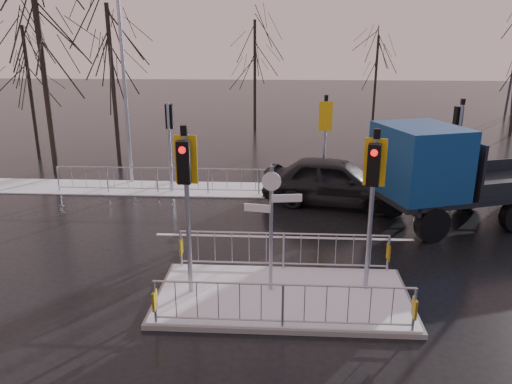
# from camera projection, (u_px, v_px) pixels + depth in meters

# --- Properties ---
(ground) EXTENTS (120.00, 120.00, 0.00)m
(ground) POSITION_uv_depth(u_px,v_px,m) (283.00, 299.00, 11.88)
(ground) COLOR black
(ground) RESTS_ON ground
(snow_verge) EXTENTS (30.00, 2.00, 0.04)m
(snow_verge) POSITION_uv_depth(u_px,v_px,m) (284.00, 191.00, 20.06)
(snow_verge) COLOR white
(snow_verge) RESTS_ON ground
(lane_markings) EXTENTS (8.00, 11.38, 0.01)m
(lane_markings) POSITION_uv_depth(u_px,v_px,m) (283.00, 306.00, 11.56)
(lane_markings) COLOR silver
(lane_markings) RESTS_ON ground
(traffic_island) EXTENTS (6.00, 3.04, 4.15)m
(traffic_island) POSITION_uv_depth(u_px,v_px,m) (283.00, 284.00, 11.77)
(traffic_island) COLOR slate
(traffic_island) RESTS_ON ground
(far_kerb_fixtures) EXTENTS (18.00, 0.65, 3.83)m
(far_kerb_fixtures) POSITION_uv_depth(u_px,v_px,m) (292.00, 170.00, 19.25)
(far_kerb_fixtures) COLOR #9CA1AA
(far_kerb_fixtures) RESTS_ON ground
(car_far_lane) EXTENTS (5.48, 3.08, 1.76)m
(car_far_lane) POSITION_uv_depth(u_px,v_px,m) (335.00, 181.00, 18.27)
(car_far_lane) COLOR black
(car_far_lane) RESTS_ON ground
(flatbed_truck) EXTENTS (7.67, 4.81, 3.34)m
(flatbed_truck) POSITION_uv_depth(u_px,v_px,m) (446.00, 173.00, 16.00)
(flatbed_truck) COLOR black
(flatbed_truck) RESTS_ON ground
(tree_near_a) EXTENTS (4.75, 4.75, 8.97)m
(tree_near_a) POSITION_uv_depth(u_px,v_px,m) (39.00, 32.00, 21.08)
(tree_near_a) COLOR black
(tree_near_a) RESTS_ON ground
(tree_near_b) EXTENTS (4.00, 4.00, 7.55)m
(tree_near_b) POSITION_uv_depth(u_px,v_px,m) (111.00, 54.00, 22.66)
(tree_near_b) COLOR black
(tree_near_b) RESTS_ON ground
(tree_near_c) EXTENTS (3.50, 3.50, 6.61)m
(tree_near_c) POSITION_uv_depth(u_px,v_px,m) (27.00, 67.00, 24.06)
(tree_near_c) COLOR black
(tree_near_c) RESTS_ON ground
(tree_far_a) EXTENTS (3.75, 3.75, 7.08)m
(tree_far_a) POSITION_uv_depth(u_px,v_px,m) (255.00, 54.00, 31.47)
(tree_far_a) COLOR black
(tree_far_a) RESTS_ON ground
(tree_far_b) EXTENTS (3.25, 3.25, 6.14)m
(tree_far_b) POSITION_uv_depth(u_px,v_px,m) (377.00, 63.00, 33.12)
(tree_far_b) COLOR black
(tree_far_b) RESTS_ON ground
(street_lamp_left) EXTENTS (1.25, 0.18, 8.20)m
(street_lamp_left) POSITION_uv_depth(u_px,v_px,m) (125.00, 74.00, 19.92)
(street_lamp_left) COLOR #9CA1AA
(street_lamp_left) RESTS_ON ground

